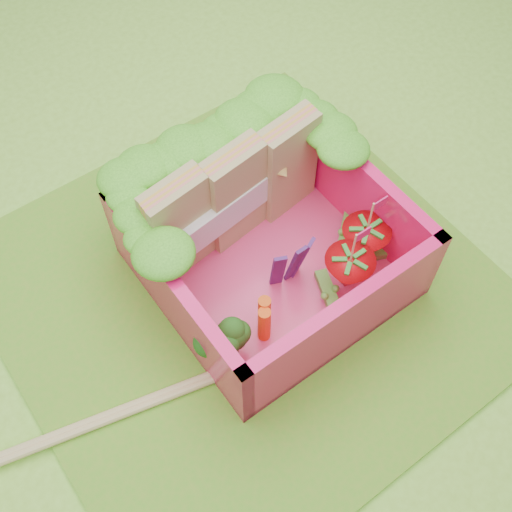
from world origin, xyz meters
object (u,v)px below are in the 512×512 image
at_px(sandwich_stack, 235,194).
at_px(broccoli, 227,340).
at_px(bento_box, 270,245).
at_px(chopsticks, 93,423).
at_px(strawberry_left, 348,273).
at_px(strawberry_right, 364,244).

distance_m(sandwich_stack, broccoli, 0.84).
bearing_deg(bento_box, chopsticks, -170.81).
distance_m(bento_box, strawberry_left, 0.45).
relative_size(broccoli, chopsticks, 0.14).
bearing_deg(sandwich_stack, chopsticks, -157.03).
relative_size(broccoli, strawberry_left, 0.66).
relative_size(strawberry_left, strawberry_right, 1.00).
bearing_deg(chopsticks, broccoli, -8.40).
bearing_deg(strawberry_right, bento_box, 150.48).
xyz_separation_m(strawberry_right, chopsticks, (-1.73, 0.06, -0.17)).
xyz_separation_m(sandwich_stack, strawberry_right, (0.46, -0.60, -0.18)).
height_order(strawberry_left, strawberry_right, strawberry_left).
bearing_deg(broccoli, strawberry_right, 3.17).
height_order(sandwich_stack, strawberry_left, sandwich_stack).
relative_size(bento_box, chopsticks, 0.54).
bearing_deg(strawberry_right, broccoli, -176.83).
bearing_deg(chopsticks, bento_box, 9.19).
xyz_separation_m(bento_box, strawberry_right, (0.46, -0.26, -0.08)).
bearing_deg(strawberry_left, chopsticks, 174.30).
bearing_deg(chopsticks, strawberry_left, -5.70).
height_order(broccoli, strawberry_left, strawberry_left).
bearing_deg(strawberry_right, sandwich_stack, 127.56).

